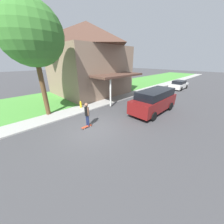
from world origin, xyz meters
TOP-DOWN VIEW (x-y plane):
  - ground_plane at (0.00, 0.00)m, footprint 120.00×120.00m
  - lawn at (-8.00, 6.00)m, footprint 10.00×80.00m
  - sidewalk at (-3.60, 6.00)m, footprint 1.80×80.00m
  - house at (-8.42, 6.12)m, footprint 11.12×9.26m
  - lawn_tree_near at (-4.42, -1.20)m, footprint 4.26×4.26m
  - suv_parked at (1.58, 5.85)m, footprint 2.05×5.20m
  - car_down_street at (-0.38, 17.85)m, footprint 1.87×4.09m
  - skateboarder at (-0.35, 0.06)m, footprint 0.41×0.23m
  - skateboard at (-0.27, -0.11)m, footprint 0.21×0.78m
  - fire_hydrant at (-3.84, 1.66)m, footprint 0.20×0.20m

SIDE VIEW (x-z plane):
  - ground_plane at x=0.00m, z-range 0.00..0.00m
  - lawn at x=-8.00m, z-range 0.00..0.08m
  - sidewalk at x=-3.60m, z-range 0.00..0.10m
  - skateboard at x=-0.27m, z-range 0.03..0.13m
  - fire_hydrant at x=-3.84m, z-range 0.09..0.73m
  - car_down_street at x=-0.38m, z-range -0.01..1.34m
  - skateboarder at x=-0.35m, z-range 0.11..1.87m
  - suv_parked at x=1.58m, z-range 0.08..2.10m
  - house at x=-8.42m, z-range 0.25..8.89m
  - lawn_tree_near at x=-4.42m, z-range 1.96..10.02m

